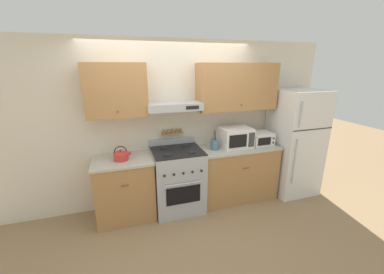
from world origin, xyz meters
name	(u,v)px	position (x,y,z in m)	size (l,w,h in m)	color
ground_plane	(183,218)	(0.00, 0.00, 0.00)	(16.00, 16.00, 0.00)	#937551
wall_back	(178,113)	(0.10, 0.58, 1.46)	(5.20, 0.46, 2.55)	beige
counter_left	(125,188)	(-0.79, 0.31, 0.46)	(0.83, 0.62, 0.91)	#AD7A47
counter_right	(236,172)	(1.02, 0.31, 0.46)	(1.30, 0.62, 0.91)	#AD7A47
stove_range	(178,180)	(0.00, 0.28, 0.49)	(0.74, 0.68, 1.07)	#ADAFB5
refrigerator	(294,142)	(2.08, 0.24, 0.90)	(0.75, 0.74, 1.80)	white
tea_kettle	(121,155)	(-0.80, 0.30, 0.98)	(0.26, 0.20, 0.20)	red
microwave	(236,137)	(0.98, 0.31, 1.07)	(0.49, 0.38, 0.31)	white
utensil_crock	(215,144)	(0.60, 0.30, 0.99)	(0.13, 0.13, 0.31)	slate
toaster_oven	(260,138)	(1.42, 0.29, 1.02)	(0.36, 0.33, 0.21)	white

